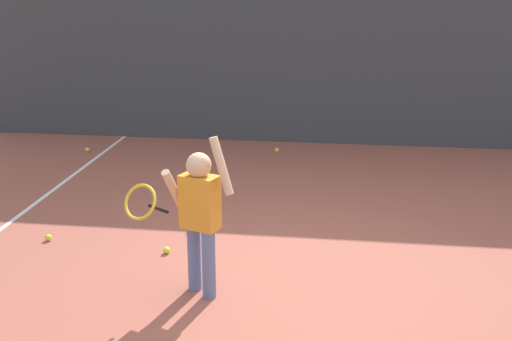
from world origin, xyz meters
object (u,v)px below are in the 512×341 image
(tennis_ball_0, at_px, (87,150))
(tennis_ball_5, at_px, (48,238))
(tennis_ball_2, at_px, (277,150))
(tennis_ball_3, at_px, (167,250))
(tennis_player, at_px, (198,211))

(tennis_ball_0, height_order, tennis_ball_5, same)
(tennis_ball_2, bearing_deg, tennis_ball_3, -100.48)
(tennis_player, relative_size, tennis_ball_0, 20.46)
(tennis_ball_2, height_order, tennis_ball_5, same)
(tennis_player, height_order, tennis_ball_0, tennis_player)
(tennis_player, xyz_separation_m, tennis_ball_3, (-0.48, 0.72, -0.69))
(tennis_ball_5, bearing_deg, tennis_ball_0, 105.31)
(tennis_player, relative_size, tennis_ball_2, 20.46)
(tennis_ball_0, distance_m, tennis_ball_3, 3.91)
(tennis_player, bearing_deg, tennis_ball_0, 143.66)
(tennis_ball_3, bearing_deg, tennis_player, -56.45)
(tennis_ball_0, relative_size, tennis_ball_5, 1.00)
(tennis_player, distance_m, tennis_ball_3, 1.11)
(tennis_ball_3, bearing_deg, tennis_ball_2, 79.52)
(tennis_player, distance_m, tennis_ball_0, 4.83)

